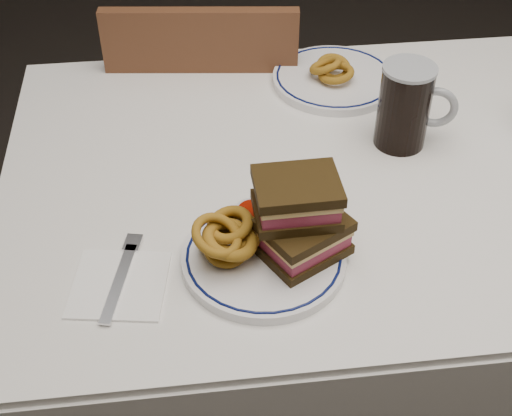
{
  "coord_description": "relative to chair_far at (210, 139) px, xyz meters",
  "views": [
    {
      "loc": [
        -0.3,
        -0.98,
        1.54
      ],
      "look_at": [
        -0.2,
        -0.19,
        0.84
      ],
      "focal_mm": 50.0,
      "sensor_mm": 36.0,
      "label": 1
    }
  ],
  "objects": [
    {
      "name": "dining_table",
      "position": [
        0.24,
        -0.48,
        0.16
      ],
      "size": [
        1.27,
        0.87,
        0.75
      ],
      "color": "silver",
      "rests_on": "floor"
    },
    {
      "name": "far_plate",
      "position": [
        0.26,
        -0.2,
        0.28
      ],
      "size": [
        0.26,
        0.26,
        0.02
      ],
      "color": "white",
      "rests_on": "dining_table"
    },
    {
      "name": "onion_rings_main",
      "position": [
        -0.01,
        -0.69,
        0.32
      ],
      "size": [
        0.11,
        0.11,
        0.11
      ],
      "color": "brown",
      "rests_on": "main_plate"
    },
    {
      "name": "ketchup_ramekin",
      "position": [
        0.04,
        -0.63,
        0.3
      ],
      "size": [
        0.06,
        0.06,
        0.04
      ],
      "color": "silver",
      "rests_on": "main_plate"
    },
    {
      "name": "beer_mug",
      "position": [
        0.34,
        -0.42,
        0.35
      ],
      "size": [
        0.14,
        0.1,
        0.16
      ],
      "color": "black",
      "rests_on": "dining_table"
    },
    {
      "name": "chair_far",
      "position": [
        0.0,
        0.0,
        0.0
      ],
      "size": [
        0.45,
        0.45,
        0.89
      ],
      "color": "#4D2D18",
      "rests_on": "floor"
    },
    {
      "name": "onion_rings_far",
      "position": [
        0.25,
        -0.2,
        0.3
      ],
      "size": [
        0.1,
        0.12,
        0.07
      ],
      "color": "brown",
      "rests_on": "far_plate"
    },
    {
      "name": "floor",
      "position": [
        0.24,
        -0.48,
        -0.48
      ],
      "size": [
        6.0,
        7.0,
        0.0
      ],
      "primitive_type": "cube",
      "color": "black",
      "rests_on": "ground"
    },
    {
      "name": "main_plate",
      "position": [
        0.05,
        -0.7,
        0.28
      ],
      "size": [
        0.25,
        0.25,
        0.02
      ],
      "color": "white",
      "rests_on": "dining_table"
    },
    {
      "name": "reuben_sandwich",
      "position": [
        0.1,
        -0.69,
        0.35
      ],
      "size": [
        0.16,
        0.15,
        0.13
      ],
      "color": "black",
      "rests_on": "main_plate"
    },
    {
      "name": "napkin_fork",
      "position": [
        -0.17,
        -0.72,
        0.27
      ],
      "size": [
        0.16,
        0.18,
        0.01
      ],
      "color": "white",
      "rests_on": "dining_table"
    }
  ]
}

